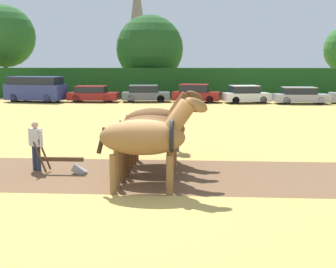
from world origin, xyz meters
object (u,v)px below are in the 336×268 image
at_px(parked_car_center_left, 145,94).
at_px(tree_left, 150,49).
at_px(farmer_at_plow, 36,143).
at_px(draft_horse_trail_left, 154,129).
at_px(draft_horse_trail_right, 158,122).
at_px(parked_van, 36,89).
at_px(plow, 66,163).
at_px(farmer_beside_team, 175,126).
at_px(parked_car_center_right, 246,95).
at_px(church_spire, 137,25).
at_px(draft_horse_lead_left, 147,137).
at_px(parked_car_right, 300,96).
at_px(parked_car_left, 93,94).
at_px(parked_car_center, 196,94).
at_px(tree_far_left, 4,36).
at_px(draft_horse_lead_right, 151,133).

bearing_deg(parked_car_center_left, tree_left, 87.23).
bearing_deg(farmer_at_plow, draft_horse_trail_left, -52.96).
bearing_deg(draft_horse_trail_right, parked_van, 119.50).
bearing_deg(farmer_at_plow, plow, -74.65).
distance_m(farmer_beside_team, parked_car_center_right, 21.46).
bearing_deg(draft_horse_trail_right, church_spire, 98.17).
relative_size(tree_left, draft_horse_lead_left, 2.87).
distance_m(parked_van, parked_car_right, 23.05).
xyz_separation_m(parked_car_left, parked_car_center_left, (4.62, 0.41, 0.02)).
relative_size(parked_car_left, parked_car_right, 0.97).
bearing_deg(parked_car_center, farmer_beside_team, -84.05).
height_order(church_spire, plow, church_spire).
bearing_deg(parked_car_center_right, draft_horse_lead_left, -113.26).
bearing_deg(draft_horse_trail_left, draft_horse_lead_left, -89.78).
bearing_deg(church_spire, parked_car_center, -75.22).
bearing_deg(parked_car_center_left, plow, -94.71).
xyz_separation_m(tree_far_left, draft_horse_lead_left, (20.17, -35.55, -4.90)).
height_order(farmer_at_plow, parked_car_center_right, farmer_at_plow).
relative_size(draft_horse_trail_right, parked_car_right, 0.62).
xyz_separation_m(church_spire, draft_horse_lead_left, (10.04, -68.76, -9.03)).
height_order(draft_horse_lead_left, draft_horse_lead_right, draft_horse_lead_left).
distance_m(tree_left, parked_car_center_left, 9.19).
distance_m(draft_horse_trail_left, parked_car_center_right, 24.47).
distance_m(tree_far_left, draft_horse_trail_right, 38.34).
bearing_deg(plow, draft_horse_trail_left, 11.61).
xyz_separation_m(draft_horse_lead_right, farmer_at_plow, (-3.74, 0.87, -0.48)).
xyz_separation_m(draft_horse_lead_right, draft_horse_trail_right, (-0.02, 2.20, 0.03)).
relative_size(tree_left, parked_car_left, 1.93).
bearing_deg(farmer_beside_team, draft_horse_lead_right, -42.37).
relative_size(draft_horse_lead_right, farmer_at_plow, 1.80).
xyz_separation_m(tree_left, parked_van, (-9.22, -8.83, -3.77)).
relative_size(draft_horse_trail_left, parked_van, 0.51).
height_order(draft_horse_trail_right, parked_car_center, draft_horse_trail_right).
xyz_separation_m(tree_far_left, farmer_at_plow, (16.42, -33.58, -5.46)).
relative_size(farmer_beside_team, parked_car_left, 0.38).
bearing_deg(tree_far_left, parked_car_right, -18.22).
height_order(draft_horse_lead_left, farmer_beside_team, draft_horse_lead_left).
distance_m(tree_far_left, tree_left, 16.39).
bearing_deg(draft_horse_trail_right, parked_car_left, 108.69).
height_order(draft_horse_trail_right, parked_van, draft_horse_trail_right).
relative_size(plow, farmer_beside_team, 0.95).
relative_size(draft_horse_lead_left, farmer_beside_team, 1.76).
relative_size(church_spire, draft_horse_lead_left, 6.78).
distance_m(tree_left, church_spire, 35.05).
bearing_deg(church_spire, plow, -83.76).
relative_size(tree_left, parked_car_right, 1.87).
bearing_deg(plow, parked_car_center_right, 71.02).
relative_size(plow, parked_car_right, 0.35).
distance_m(draft_horse_lead_right, draft_horse_trail_right, 2.20).
xyz_separation_m(draft_horse_lead_left, parked_car_left, (-7.99, 26.13, -0.76)).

